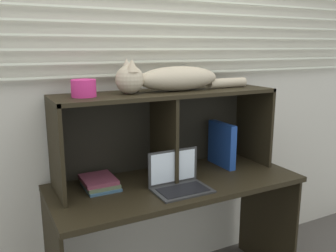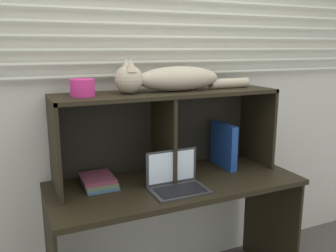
{
  "view_description": "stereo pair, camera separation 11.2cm",
  "coord_description": "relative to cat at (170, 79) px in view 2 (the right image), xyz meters",
  "views": [
    {
      "loc": [
        -0.94,
        -1.49,
        1.53
      ],
      "look_at": [
        0.0,
        0.32,
        1.07
      ],
      "focal_mm": 38.21,
      "sensor_mm": 36.0,
      "label": 1
    },
    {
      "loc": [
        -0.84,
        -1.54,
        1.53
      ],
      "look_at": [
        0.0,
        0.32,
        1.07
      ],
      "focal_mm": 38.21,
      "sensor_mm": 36.0,
      "label": 2
    }
  ],
  "objects": [
    {
      "name": "desk",
      "position": [
        -0.01,
        -0.11,
        -0.73
      ],
      "size": [
        1.44,
        0.6,
        0.77
      ],
      "color": "black",
      "rests_on": "ground"
    },
    {
      "name": "book_stack",
      "position": [
        -0.44,
        0.0,
        -0.55
      ],
      "size": [
        0.18,
        0.23,
        0.06
      ],
      "color": "#375773",
      "rests_on": "desk"
    },
    {
      "name": "hutch_shelf_unit",
      "position": [
        -0.02,
        0.04,
        -0.23
      ],
      "size": [
        1.31,
        0.36,
        0.51
      ],
      "color": "black",
      "rests_on": "desk"
    },
    {
      "name": "binder_upright",
      "position": [
        0.38,
        0.0,
        -0.44
      ],
      "size": [
        0.05,
        0.25,
        0.28
      ],
      "primitive_type": "cube",
      "color": "navy",
      "rests_on": "desk"
    },
    {
      "name": "cat",
      "position": [
        0.0,
        0.0,
        0.0
      ],
      "size": [
        0.86,
        0.17,
        0.19
      ],
      "color": "#BCAC8F",
      "rests_on": "hutch_shelf_unit"
    },
    {
      "name": "laptop",
      "position": [
        -0.06,
        -0.22,
        -0.54
      ],
      "size": [
        0.3,
        0.21,
        0.2
      ],
      "color": "#2F2F2F",
      "rests_on": "desk"
    },
    {
      "name": "small_basket",
      "position": [
        -0.5,
        0.0,
        -0.03
      ],
      "size": [
        0.13,
        0.13,
        0.09
      ],
      "primitive_type": "cylinder",
      "color": "#D62E7C",
      "rests_on": "hutch_shelf_unit"
    },
    {
      "name": "back_panel_with_blinds",
      "position": [
        -0.01,
        0.23,
        -0.09
      ],
      "size": [
        4.4,
        0.08,
        2.5
      ],
      "color": "beige",
      "rests_on": "ground"
    }
  ]
}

